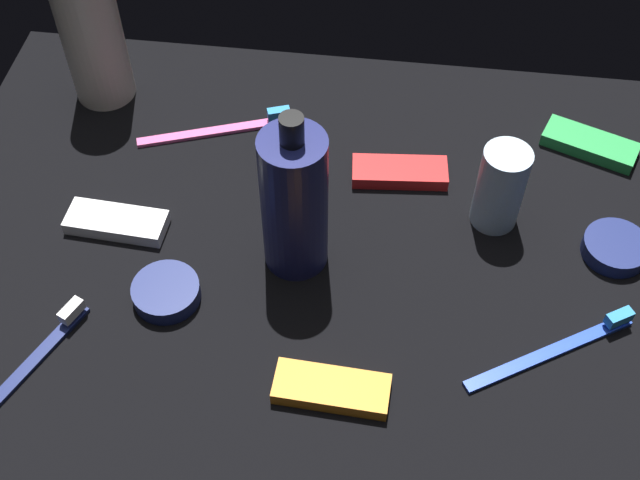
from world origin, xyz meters
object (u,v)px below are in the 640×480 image
object	(u,v)px
deodorant_stick	(500,188)
toothbrush_blue	(560,346)
cream_tin_left	(615,248)
snack_bar_green	(590,144)
cream_tin_right	(166,292)
lotion_bottle	(295,200)
snack_bar_white	(117,222)
snack_bar_red	(400,172)
bodywash_bottle	(91,31)
toothbrush_navy	(26,366)
toothbrush_pink	(225,127)
snack_bar_orange	(332,389)

from	to	relation	value
deodorant_stick	toothbrush_blue	size ratio (longest dim) A/B	0.61
toothbrush_blue	cream_tin_left	world-z (taller)	toothbrush_blue
snack_bar_green	cream_tin_right	distance (cm)	49.88
lotion_bottle	deodorant_stick	bearing A→B (deg)	20.05
cream_tin_left	lotion_bottle	bearing A→B (deg)	-172.63
deodorant_stick	snack_bar_green	world-z (taller)	deodorant_stick
snack_bar_white	snack_bar_red	bearing A→B (deg)	23.95
snack_bar_green	deodorant_stick	bearing A→B (deg)	-111.84
bodywash_bottle	cream_tin_left	xyz separation A→B (cm)	(58.45, -17.33, -8.15)
snack_bar_red	cream_tin_left	bearing A→B (deg)	-24.51
toothbrush_navy	toothbrush_pink	bearing A→B (deg)	70.29
snack_bar_white	cream_tin_left	bearing A→B (deg)	6.68
lotion_bottle	cream_tin_left	distance (cm)	33.24
snack_bar_red	cream_tin_left	world-z (taller)	cream_tin_left
toothbrush_pink	snack_bar_green	size ratio (longest dim) A/B	1.67
lotion_bottle	toothbrush_pink	xyz separation A→B (cm)	(-10.80, 16.62, -7.73)
snack_bar_orange	snack_bar_green	xyz separation A→B (cm)	(25.36, 34.34, 0.00)
snack_bar_orange	cream_tin_right	size ratio (longest dim) A/B	1.57
lotion_bottle	toothbrush_blue	xyz separation A→B (cm)	(26.02, -8.17, -7.73)
lotion_bottle	snack_bar_orange	distance (cm)	17.93
toothbrush_navy	toothbrush_blue	world-z (taller)	same
toothbrush_pink	snack_bar_green	distance (cm)	41.61
snack_bar_orange	snack_bar_green	size ratio (longest dim) A/B	1.00
toothbrush_pink	cream_tin_left	world-z (taller)	toothbrush_pink
toothbrush_blue	snack_bar_green	size ratio (longest dim) A/B	1.54
snack_bar_orange	snack_bar_green	distance (cm)	42.68
toothbrush_navy	snack_bar_white	bearing A→B (deg)	78.71
snack_bar_red	snack_bar_white	size ratio (longest dim) A/B	1.00
snack_bar_orange	snack_bar_red	world-z (taller)	same
lotion_bottle	cream_tin_right	xyz separation A→B (cm)	(-11.82, -7.00, -7.45)
cream_tin_right	toothbrush_blue	bearing A→B (deg)	-1.77
bodywash_bottle	cream_tin_right	distance (cm)	32.98
bodywash_bottle	snack_bar_red	bearing A→B (deg)	-14.77
toothbrush_navy	toothbrush_blue	distance (cm)	49.36
snack_bar_green	snack_bar_red	distance (cm)	22.20
toothbrush_blue	cream_tin_right	size ratio (longest dim) A/B	2.41
lotion_bottle	snack_bar_orange	world-z (taller)	lotion_bottle
deodorant_stick	snack_bar_white	size ratio (longest dim) A/B	0.93
deodorant_stick	toothbrush_pink	world-z (taller)	deodorant_stick
toothbrush_blue	cream_tin_right	bearing A→B (deg)	178.23
snack_bar_red	toothbrush_blue	bearing A→B (deg)	-56.24
lotion_bottle	cream_tin_right	world-z (taller)	lotion_bottle
toothbrush_blue	snack_bar_white	xyz separation A→B (cm)	(-45.16, 9.28, 0.14)
lotion_bottle	snack_bar_green	world-z (taller)	lotion_bottle
cream_tin_right	snack_bar_green	bearing A→B (deg)	31.43
lotion_bottle	toothbrush_navy	distance (cm)	29.04
snack_bar_orange	cream_tin_right	xyz separation A→B (cm)	(-17.20, 8.33, 0.14)
toothbrush_navy	snack_bar_green	world-z (taller)	toothbrush_navy
bodywash_bottle	cream_tin_right	size ratio (longest dim) A/B	2.97
lotion_bottle	snack_bar_green	distance (cm)	36.94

